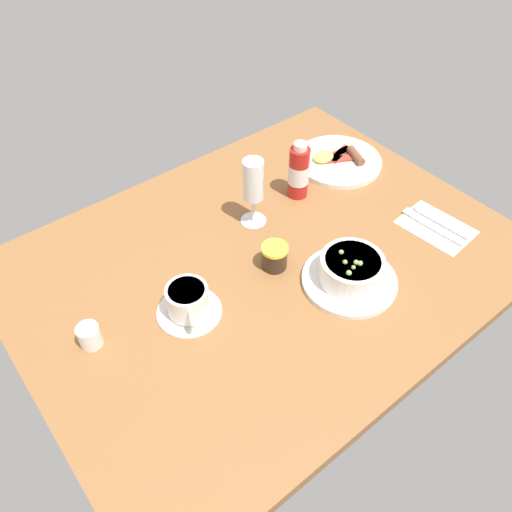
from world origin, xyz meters
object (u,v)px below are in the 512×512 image
Objects in this scene: jam_jar at (276,256)px; breakfast_plate at (338,160)px; creamer_jug at (90,336)px; cutlery_setting at (435,225)px; wine_glass at (253,184)px; coffee_cup at (188,302)px; porridge_bowl at (351,272)px; sauce_bottle_red at (299,172)px.

jam_jar is 0.25× the size of breakfast_plate.
jam_jar is (41.68, -6.22, 0.40)cm from creamer_jug.
cutlery_setting is 45.21cm from wine_glass.
cutlery_setting is 3.22× the size of creamer_jug.
coffee_cup is 32.23cm from wine_glass.
creamer_jug is 42.14cm from jam_jar.
wine_glass is at bearing 97.36° from porridge_bowl.
coffee_cup is (-60.85, 14.96, 3.10)cm from cutlery_setting.
coffee_cup reaches higher than cutlery_setting.
sauce_bottle_red is (43.13, 14.96, 3.67)cm from coffee_cup.
jam_jar is at bearing -142.49° from sauce_bottle_red.
sauce_bottle_red is 0.65× the size of breakfast_plate.
breakfast_plate is at bearing 10.00° from sauce_bottle_red.
jam_jar reaches higher than creamer_jug.
creamer_jug is at bearing -169.72° from wine_glass.
coffee_cup is 2.26× the size of jam_jar.
creamer_jug is 0.92× the size of jam_jar.
sauce_bottle_red is at bearing 120.63° from cutlery_setting.
coffee_cup is 45.80cm from sauce_bottle_red.
cutlery_setting is 1.01× the size of wine_glass.
breakfast_plate is (29.25, 32.80, -2.46)cm from porridge_bowl.
coffee_cup is 2.46× the size of creamer_jug.
sauce_bottle_red reaches higher than jam_jar.
breakfast_plate is at bearing 16.55° from coffee_cup.
wine_glass is 34.81cm from breakfast_plate.
sauce_bottle_red is (-17.72, 29.93, 6.77)cm from cutlery_setting.
jam_jar is 26.15cm from sauce_bottle_red.
porridge_bowl reaches higher than creamer_jug.
porridge_bowl is at bearing 179.50° from cutlery_setting.
porridge_bowl reaches higher than cutlery_setting.
coffee_cup is at bearing 155.06° from porridge_bowl.
cutlery_setting is 1.31× the size of coffee_cup.
breakfast_plate is (38.24, 18.86, -2.00)cm from jam_jar.
porridge_bowl is at bearing -82.64° from wine_glass.
creamer_jug is at bearing 165.66° from cutlery_setting.
breakfast_plate is at bearing 89.95° from cutlery_setting.
creamer_jug is 0.36× the size of sauce_bottle_red.
jam_jar is (22.64, -0.76, -0.43)cm from coffee_cup.
porridge_bowl reaches higher than jam_jar.
breakfast_plate is (32.96, 4.12, -10.42)cm from wine_glass.
creamer_jug is 48.53cm from wine_glass.
jam_jar reaches higher than breakfast_plate.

